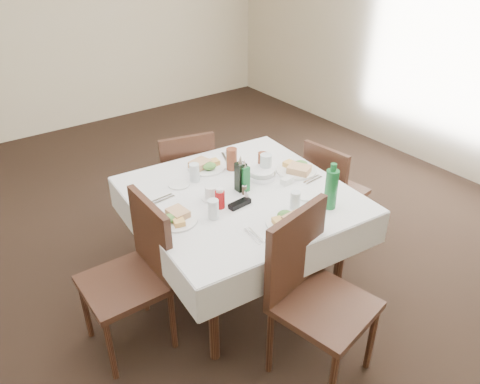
{
  "coord_description": "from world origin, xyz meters",
  "views": [
    {
      "loc": [
        -1.31,
        -2.21,
        2.3
      ],
      "look_at": [
        0.19,
        -0.16,
        0.8
      ],
      "focal_mm": 35.0,
      "sensor_mm": 36.0,
      "label": 1
    }
  ],
  "objects_px": {
    "chair_north": "(185,176)",
    "oil_cruet_green": "(244,178)",
    "water_e": "(266,165)",
    "ketchup_bottle": "(220,199)",
    "dining_table": "(241,204)",
    "water_s": "(295,200)",
    "chair_south": "(311,286)",
    "water_w": "(213,209)",
    "green_bottle": "(331,188)",
    "chair_west": "(137,267)",
    "chair_east": "(330,187)",
    "coffee_mug": "(211,193)",
    "bread_basket": "(262,174)",
    "water_n": "(194,172)",
    "oil_cruet_dark": "(241,176)"
  },
  "relations": [
    {
      "from": "dining_table",
      "to": "coffee_mug",
      "type": "height_order",
      "value": "coffee_mug"
    },
    {
      "from": "green_bottle",
      "to": "water_e",
      "type": "bearing_deg",
      "value": 95.24
    },
    {
      "from": "dining_table",
      "to": "bread_basket",
      "type": "relative_size",
      "value": 7.52
    },
    {
      "from": "ketchup_bottle",
      "to": "chair_east",
      "type": "bearing_deg",
      "value": 5.72
    },
    {
      "from": "dining_table",
      "to": "water_n",
      "type": "bearing_deg",
      "value": 115.95
    },
    {
      "from": "water_e",
      "to": "coffee_mug",
      "type": "xyz_separation_m",
      "value": [
        -0.48,
        -0.05,
        -0.03
      ]
    },
    {
      "from": "chair_east",
      "to": "water_e",
      "type": "distance_m",
      "value": 0.71
    },
    {
      "from": "dining_table",
      "to": "chair_north",
      "type": "xyz_separation_m",
      "value": [
        0.05,
        0.81,
        -0.17
      ]
    },
    {
      "from": "dining_table",
      "to": "chair_east",
      "type": "bearing_deg",
      "value": 2.93
    },
    {
      "from": "water_e",
      "to": "dining_table",
      "type": "bearing_deg",
      "value": -160.41
    },
    {
      "from": "green_bottle",
      "to": "water_n",
      "type": "bearing_deg",
      "value": 122.66
    },
    {
      "from": "chair_east",
      "to": "water_e",
      "type": "height_order",
      "value": "water_e"
    },
    {
      "from": "water_e",
      "to": "green_bottle",
      "type": "relative_size",
      "value": 0.5
    },
    {
      "from": "chair_west",
      "to": "water_s",
      "type": "bearing_deg",
      "value": -18.41
    },
    {
      "from": "chair_east",
      "to": "water_s",
      "type": "relative_size",
      "value": 7.49
    },
    {
      "from": "water_e",
      "to": "ketchup_bottle",
      "type": "distance_m",
      "value": 0.52
    },
    {
      "from": "chair_north",
      "to": "oil_cruet_green",
      "type": "xyz_separation_m",
      "value": [
        -0.01,
        -0.8,
        0.34
      ]
    },
    {
      "from": "water_n",
      "to": "water_e",
      "type": "relative_size",
      "value": 0.83
    },
    {
      "from": "dining_table",
      "to": "oil_cruet_green",
      "type": "bearing_deg",
      "value": 14.19
    },
    {
      "from": "dining_table",
      "to": "chair_west",
      "type": "distance_m",
      "value": 0.78
    },
    {
      "from": "water_n",
      "to": "coffee_mug",
      "type": "bearing_deg",
      "value": -98.22
    },
    {
      "from": "water_e",
      "to": "ketchup_bottle",
      "type": "relative_size",
      "value": 1.13
    },
    {
      "from": "water_s",
      "to": "water_e",
      "type": "xyz_separation_m",
      "value": [
        0.13,
        0.44,
        0.02
      ]
    },
    {
      "from": "dining_table",
      "to": "oil_cruet_green",
      "type": "xyz_separation_m",
      "value": [
        0.04,
        0.01,
        0.18
      ]
    },
    {
      "from": "chair_west",
      "to": "oil_cruet_green",
      "type": "height_order",
      "value": "oil_cruet_green"
    },
    {
      "from": "oil_cruet_green",
      "to": "green_bottle",
      "type": "relative_size",
      "value": 0.76
    },
    {
      "from": "chair_north",
      "to": "water_w",
      "type": "relative_size",
      "value": 7.52
    },
    {
      "from": "water_s",
      "to": "oil_cruet_green",
      "type": "height_order",
      "value": "oil_cruet_green"
    },
    {
      "from": "water_n",
      "to": "oil_cruet_dark",
      "type": "distance_m",
      "value": 0.34
    },
    {
      "from": "water_w",
      "to": "water_n",
      "type": "bearing_deg",
      "value": 72.19
    },
    {
      "from": "dining_table",
      "to": "oil_cruet_green",
      "type": "distance_m",
      "value": 0.18
    },
    {
      "from": "chair_east",
      "to": "chair_south",
      "type": "bearing_deg",
      "value": -140.51
    },
    {
      "from": "dining_table",
      "to": "chair_east",
      "type": "distance_m",
      "value": 0.92
    },
    {
      "from": "coffee_mug",
      "to": "water_e",
      "type": "bearing_deg",
      "value": 6.16
    },
    {
      "from": "ketchup_bottle",
      "to": "water_e",
      "type": "bearing_deg",
      "value": 18.81
    },
    {
      "from": "bread_basket",
      "to": "ketchup_bottle",
      "type": "height_order",
      "value": "ketchup_bottle"
    },
    {
      "from": "chair_west",
      "to": "water_e",
      "type": "height_order",
      "value": "chair_west"
    },
    {
      "from": "chair_west",
      "to": "water_w",
      "type": "height_order",
      "value": "chair_west"
    },
    {
      "from": "chair_south",
      "to": "green_bottle",
      "type": "distance_m",
      "value": 0.62
    },
    {
      "from": "water_n",
      "to": "dining_table",
      "type": "bearing_deg",
      "value": -64.05
    },
    {
      "from": "chair_west",
      "to": "oil_cruet_green",
      "type": "relative_size",
      "value": 4.24
    },
    {
      "from": "water_s",
      "to": "water_e",
      "type": "bearing_deg",
      "value": 73.89
    },
    {
      "from": "chair_south",
      "to": "oil_cruet_dark",
      "type": "distance_m",
      "value": 0.86
    },
    {
      "from": "chair_south",
      "to": "water_w",
      "type": "xyz_separation_m",
      "value": [
        -0.21,
        0.63,
        0.25
      ]
    },
    {
      "from": "chair_north",
      "to": "coffee_mug",
      "type": "height_order",
      "value": "chair_north"
    },
    {
      "from": "ketchup_bottle",
      "to": "bread_basket",
      "type": "bearing_deg",
      "value": 18.1
    },
    {
      "from": "dining_table",
      "to": "water_s",
      "type": "relative_size",
      "value": 12.57
    },
    {
      "from": "ketchup_bottle",
      "to": "water_w",
      "type": "bearing_deg",
      "value": -142.76
    },
    {
      "from": "chair_west",
      "to": "water_s",
      "type": "distance_m",
      "value": 1.02
    },
    {
      "from": "chair_north",
      "to": "water_e",
      "type": "height_order",
      "value": "water_e"
    }
  ]
}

